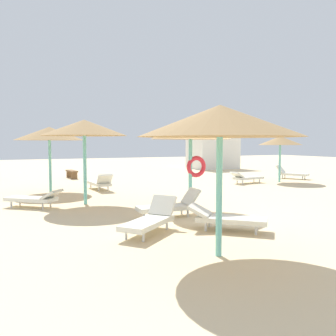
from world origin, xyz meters
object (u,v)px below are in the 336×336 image
lounger_2 (100,183)px  lounger_5 (34,198)px  parasol_1 (220,121)px  lounger_1 (226,218)px  parasol_2 (49,134)px  parasol_3 (191,132)px  lounger_0 (291,173)px  lounger_3 (170,206)px  beach_cabana (213,150)px  lounger_6 (246,177)px  parasol_0 (280,141)px  parasol_5 (84,128)px  bench_2 (72,173)px  lounger_7 (150,220)px

lounger_2 → lounger_5: lounger_2 is taller
parasol_1 → lounger_1: 3.03m
parasol_1 → parasol_2: parasol_1 is taller
parasol_3 → parasol_2: bearing=120.1°
lounger_0 → lounger_3: 13.32m
beach_cabana → lounger_6: bearing=-112.5°
parasol_3 → beach_cabana: beach_cabana is taller
lounger_1 → lounger_0: bearing=39.7°
lounger_6 → lounger_3: bearing=-140.4°
parasol_0 → parasol_1: (-10.17, -9.53, 0.28)m
parasol_5 → lounger_1: 6.21m
lounger_6 → beach_cabana: (4.26, 10.26, 1.25)m
bench_2 → parasol_5: bearing=-96.8°
parasol_1 → parasol_5: 6.91m
parasol_0 → bench_2: parasol_0 is taller
beach_cabana → lounger_1: bearing=-121.1°
lounger_1 → lounger_5: bearing=127.5°
lounger_6 → lounger_0: bearing=11.8°
parasol_3 → lounger_7: size_ratio=1.54×
lounger_0 → lounger_5: size_ratio=1.03×
parasol_3 → lounger_2: parasol_3 is taller
parasol_0 → lounger_3: size_ratio=1.36×
parasol_1 → lounger_3: parasol_1 is taller
lounger_5 → parasol_2: bearing=76.1°
parasol_2 → parasol_1: bearing=-80.0°
lounger_7 → parasol_3: bearing=44.2°
parasol_2 → beach_cabana: (14.22, 9.33, -1.00)m
lounger_1 → lounger_6: (6.83, 8.14, 0.00)m
lounger_2 → lounger_3: bearing=-86.6°
parasol_2 → lounger_0: 14.11m
lounger_5 → beach_cabana: size_ratio=0.46×
lounger_2 → parasol_3: bearing=-76.1°
lounger_7 → parasol_2: bearing=98.9°
parasol_2 → lounger_2: size_ratio=1.57×
lounger_7 → parasol_0: bearing=34.6°
parasol_0 → lounger_2: bearing=175.0°
parasol_3 → lounger_6: size_ratio=1.44×
parasol_1 → parasol_3: bearing=68.1°
lounger_5 → lounger_1: bearing=-52.5°
lounger_7 → bench_2: 14.23m
lounger_1 → lounger_5: 6.67m
parasol_1 → lounger_2: bearing=88.5°
lounger_6 → lounger_1: bearing=-130.0°
lounger_2 → lounger_1: bearing=-83.7°
lounger_6 → parasol_5: bearing=-162.4°
parasol_5 → lounger_0: size_ratio=1.53×
parasol_2 → parasol_5: (0.75, -3.85, 0.12)m
parasol_5 → lounger_0: 13.91m
lounger_6 → lounger_7: lounger_7 is taller
parasol_5 → lounger_2: 4.51m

